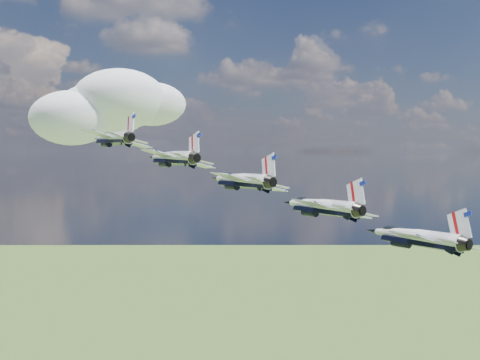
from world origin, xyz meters
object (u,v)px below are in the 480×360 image
object	(u,v)px
jet_2	(240,180)
jet_3	(320,206)
jet_1	(171,158)
jet_0	(112,138)
jet_4	(413,237)

from	to	relation	value
jet_2	jet_3	world-z (taller)	jet_2
jet_3	jet_1	bearing A→B (deg)	113.58
jet_0	jet_4	distance (m)	46.17
jet_0	jet_2	size ratio (longest dim) A/B	1.00
jet_4	jet_2	bearing A→B (deg)	113.58
jet_2	jet_3	distance (m)	11.54
jet_0	jet_4	size ratio (longest dim) A/B	1.00
jet_2	jet_4	size ratio (longest dim) A/B	1.00
jet_4	jet_0	bearing A→B (deg)	113.58
jet_3	jet_0	bearing A→B (deg)	113.58
jet_1	jet_2	xyz separation A→B (m)	(7.17, -8.59, -2.83)
jet_0	jet_2	distance (m)	23.09
jet_0	jet_2	xyz separation A→B (m)	(14.35, -17.18, -5.66)
jet_2	jet_1	bearing A→B (deg)	113.58
jet_4	jet_1	bearing A→B (deg)	113.58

